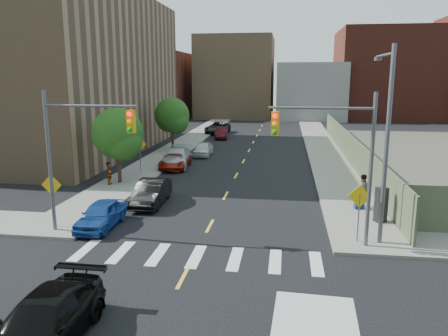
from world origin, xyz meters
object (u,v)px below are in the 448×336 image
(parked_car_white, at_px, (203,149))
(black_sedan, at_px, (44,323))
(mailbox, at_px, (359,198))
(parked_car_black, at_px, (151,192))
(pedestrian_west, at_px, (109,173))
(parked_car_grey, at_px, (218,128))
(parked_car_red, at_px, (175,161))
(parked_car_blue, at_px, (101,215))
(pedestrian_east, at_px, (362,190))
(payphone, at_px, (381,205))
(parked_car_silver, at_px, (177,157))
(parked_car_maroon, at_px, (221,133))

(parked_car_white, relative_size, black_sedan, 0.78)
(parked_car_white, bearing_deg, mailbox, -54.37)
(parked_car_black, xyz_separation_m, pedestrian_west, (-4.25, 3.85, 0.21))
(parked_car_white, distance_m, parked_car_grey, 17.39)
(parked_car_black, relative_size, pedestrian_west, 2.81)
(mailbox, bearing_deg, parked_car_grey, 103.10)
(parked_car_red, bearing_deg, black_sedan, -86.69)
(parked_car_blue, xyz_separation_m, parked_car_grey, (0.00, 38.58, 0.10))
(pedestrian_east, bearing_deg, parked_car_white, -60.07)
(payphone, xyz_separation_m, pedestrian_east, (-0.50, 2.85, 0.03))
(payphone, bearing_deg, pedestrian_west, 137.73)
(parked_car_black, relative_size, payphone, 2.45)
(parked_car_blue, distance_m, parked_car_silver, 15.77)
(parked_car_white, distance_m, black_sedan, 31.16)
(black_sedan, bearing_deg, mailbox, 53.28)
(parked_car_black, height_order, black_sedan, parked_car_black)
(parked_car_red, xyz_separation_m, parked_car_silver, (-0.08, 0.86, 0.15))
(parked_car_blue, distance_m, parked_car_grey, 38.58)
(parked_car_grey, distance_m, mailbox, 36.45)
(payphone, relative_size, pedestrian_west, 1.15)
(mailbox, xyz_separation_m, pedestrian_west, (-16.55, 3.48, 0.19))
(parked_car_silver, bearing_deg, mailbox, -43.96)
(parked_car_blue, relative_size, parked_car_grey, 0.72)
(parked_car_blue, height_order, parked_car_maroon, parked_car_maroon)
(black_sedan, bearing_deg, parked_car_silver, 95.95)
(parked_car_white, relative_size, pedestrian_west, 2.47)
(parked_car_grey, distance_m, black_sedan, 48.54)
(parked_car_grey, xyz_separation_m, black_sedan, (2.60, -48.47, -0.04))
(parked_car_black, distance_m, parked_car_white, 16.85)
(payphone, bearing_deg, pedestrian_east, 75.92)
(parked_car_grey, distance_m, pedestrian_west, 30.48)
(parked_car_maroon, relative_size, pedestrian_west, 2.59)
(parked_car_blue, bearing_deg, parked_car_white, 85.97)
(parked_car_white, bearing_deg, pedestrian_east, -52.79)
(parked_car_black, relative_size, parked_car_silver, 0.83)
(parked_car_blue, xyz_separation_m, parked_car_white, (1.30, 21.24, -0.01))
(parked_car_silver, bearing_deg, parked_car_red, -89.44)
(payphone, distance_m, pedestrian_west, 18.19)
(parked_car_black, height_order, parked_car_maroon, parked_car_black)
(parked_car_grey, xyz_separation_m, pedestrian_east, (13.82, -33.19, 0.32))
(parked_car_blue, height_order, parked_car_grey, parked_car_grey)
(payphone, bearing_deg, parked_car_blue, 166.04)
(pedestrian_east, bearing_deg, payphone, 91.56)
(black_sedan, distance_m, payphone, 17.09)
(parked_car_white, xyz_separation_m, parked_car_grey, (-1.30, 17.34, 0.10))
(parked_car_red, distance_m, payphone, 18.87)
(pedestrian_west, bearing_deg, payphone, -112.54)
(parked_car_silver, relative_size, mailbox, 4.30)
(parked_car_grey, xyz_separation_m, payphone, (14.32, -36.04, 0.29))
(mailbox, bearing_deg, pedestrian_east, 61.31)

